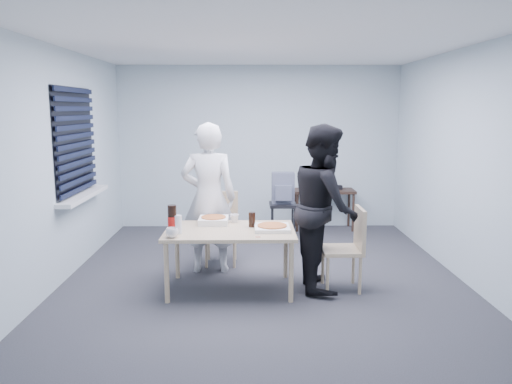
{
  "coord_description": "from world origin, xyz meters",
  "views": [
    {
      "loc": [
        -0.16,
        -5.57,
        1.93
      ],
      "look_at": [
        -0.08,
        0.1,
        0.97
      ],
      "focal_mm": 35.0,
      "sensor_mm": 36.0,
      "label": 1
    }
  ],
  "objects_px": {
    "chair_far": "(221,222)",
    "mug_b": "(234,218)",
    "mug_a": "(172,233)",
    "dining_table": "(230,235)",
    "side_table": "(324,194)",
    "stool": "(283,211)",
    "person_black": "(324,207)",
    "backpack": "(283,188)",
    "chair_right": "(350,243)",
    "soda_bottle": "(172,220)",
    "person_white": "(209,198)"
  },
  "relations": [
    {
      "from": "person_white",
      "to": "stool",
      "type": "bearing_deg",
      "value": -123.96
    },
    {
      "from": "soda_bottle",
      "to": "chair_far",
      "type": "bearing_deg",
      "value": 69.67
    },
    {
      "from": "mug_a",
      "to": "mug_b",
      "type": "xyz_separation_m",
      "value": [
        0.6,
        0.66,
        -0.0
      ]
    },
    {
      "from": "dining_table",
      "to": "chair_far",
      "type": "relative_size",
      "value": 1.53
    },
    {
      "from": "person_white",
      "to": "chair_right",
      "type": "bearing_deg",
      "value": 157.61
    },
    {
      "from": "person_white",
      "to": "mug_a",
      "type": "bearing_deg",
      "value": 73.35
    },
    {
      "from": "dining_table",
      "to": "mug_b",
      "type": "distance_m",
      "value": 0.35
    },
    {
      "from": "chair_right",
      "to": "person_black",
      "type": "bearing_deg",
      "value": 163.41
    },
    {
      "from": "side_table",
      "to": "stool",
      "type": "bearing_deg",
      "value": -137.98
    },
    {
      "from": "mug_b",
      "to": "backpack",
      "type": "bearing_deg",
      "value": 69.05
    },
    {
      "from": "side_table",
      "to": "stool",
      "type": "distance_m",
      "value": 0.95
    },
    {
      "from": "person_black",
      "to": "person_white",
      "type": "bearing_deg",
      "value": 66.45
    },
    {
      "from": "person_black",
      "to": "backpack",
      "type": "bearing_deg",
      "value": 8.72
    },
    {
      "from": "chair_far",
      "to": "mug_b",
      "type": "distance_m",
      "value": 0.72
    },
    {
      "from": "dining_table",
      "to": "mug_b",
      "type": "height_order",
      "value": "mug_b"
    },
    {
      "from": "person_white",
      "to": "backpack",
      "type": "height_order",
      "value": "person_white"
    },
    {
      "from": "person_black",
      "to": "backpack",
      "type": "height_order",
      "value": "person_black"
    },
    {
      "from": "person_black",
      "to": "dining_table",
      "type": "bearing_deg",
      "value": 94.3
    },
    {
      "from": "dining_table",
      "to": "person_white",
      "type": "bearing_deg",
      "value": 113.29
    },
    {
      "from": "backpack",
      "to": "side_table",
      "type": "bearing_deg",
      "value": 29.39
    },
    {
      "from": "chair_right",
      "to": "person_black",
      "type": "height_order",
      "value": "person_black"
    },
    {
      "from": "chair_far",
      "to": "side_table",
      "type": "bearing_deg",
      "value": 47.94
    },
    {
      "from": "dining_table",
      "to": "chair_far",
      "type": "distance_m",
      "value": 1.01
    },
    {
      "from": "person_black",
      "to": "soda_bottle",
      "type": "xyz_separation_m",
      "value": [
        -1.59,
        -0.25,
        -0.08
      ]
    },
    {
      "from": "stool",
      "to": "dining_table",
      "type": "bearing_deg",
      "value": -108.64
    },
    {
      "from": "chair_far",
      "to": "person_black",
      "type": "bearing_deg",
      "value": -38.35
    },
    {
      "from": "chair_far",
      "to": "backpack",
      "type": "height_order",
      "value": "backpack"
    },
    {
      "from": "chair_far",
      "to": "backpack",
      "type": "distance_m",
      "value": 1.39
    },
    {
      "from": "dining_table",
      "to": "side_table",
      "type": "relative_size",
      "value": 1.41
    },
    {
      "from": "person_black",
      "to": "side_table",
      "type": "xyz_separation_m",
      "value": [
        0.4,
        2.64,
        -0.32
      ]
    },
    {
      "from": "dining_table",
      "to": "chair_right",
      "type": "height_order",
      "value": "chair_right"
    },
    {
      "from": "chair_right",
      "to": "stool",
      "type": "height_order",
      "value": "chair_right"
    },
    {
      "from": "person_white",
      "to": "backpack",
      "type": "distance_m",
      "value": 1.74
    },
    {
      "from": "mug_a",
      "to": "mug_b",
      "type": "bearing_deg",
      "value": 47.79
    },
    {
      "from": "chair_far",
      "to": "mug_b",
      "type": "xyz_separation_m",
      "value": [
        0.19,
        -0.66,
        0.2
      ]
    },
    {
      "from": "chair_far",
      "to": "mug_b",
      "type": "height_order",
      "value": "chair_far"
    },
    {
      "from": "mug_b",
      "to": "chair_right",
      "type": "bearing_deg",
      "value": -14.98
    },
    {
      "from": "chair_right",
      "to": "backpack",
      "type": "height_order",
      "value": "backpack"
    },
    {
      "from": "person_white",
      "to": "person_black",
      "type": "relative_size",
      "value": 1.0
    },
    {
      "from": "person_white",
      "to": "backpack",
      "type": "relative_size",
      "value": 3.85
    },
    {
      "from": "chair_far",
      "to": "stool",
      "type": "distance_m",
      "value": 1.38
    },
    {
      "from": "side_table",
      "to": "mug_a",
      "type": "bearing_deg",
      "value": -122.85
    },
    {
      "from": "chair_right",
      "to": "person_black",
      "type": "distance_m",
      "value": 0.47
    },
    {
      "from": "mug_b",
      "to": "soda_bottle",
      "type": "bearing_deg",
      "value": -140.96
    },
    {
      "from": "chair_far",
      "to": "soda_bottle",
      "type": "xyz_separation_m",
      "value": [
        -0.43,
        -1.16,
        0.29
      ]
    },
    {
      "from": "chair_right",
      "to": "stool",
      "type": "bearing_deg",
      "value": 105.4
    },
    {
      "from": "stool",
      "to": "soda_bottle",
      "type": "bearing_deg",
      "value": -119.65
    },
    {
      "from": "person_black",
      "to": "side_table",
      "type": "distance_m",
      "value": 2.68
    },
    {
      "from": "person_black",
      "to": "backpack",
      "type": "xyz_separation_m",
      "value": [
        -0.31,
        1.99,
        -0.12
      ]
    },
    {
      "from": "dining_table",
      "to": "soda_bottle",
      "type": "distance_m",
      "value": 0.64
    }
  ]
}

